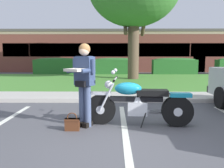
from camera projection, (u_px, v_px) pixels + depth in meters
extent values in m
plane|color=#4C4C51|center=(129.00, 136.00, 4.31)|extent=(140.00, 140.00, 0.00)
cube|color=#B7B2A8|center=(123.00, 100.00, 7.33)|extent=(60.00, 0.20, 0.12)
cube|color=#B7B2A8|center=(122.00, 96.00, 8.17)|extent=(60.00, 1.50, 0.08)
cube|color=#478433|center=(119.00, 81.00, 13.02)|extent=(60.00, 8.27, 0.06)
cube|color=silver|center=(125.00, 132.00, 4.51)|extent=(0.13, 4.40, 0.01)
cylinder|color=black|center=(101.00, 109.00, 5.00)|extent=(0.65, 0.15, 0.64)
cylinder|color=silver|center=(101.00, 109.00, 5.00)|extent=(0.19, 0.13, 0.18)
cylinder|color=black|center=(177.00, 111.00, 4.86)|extent=(0.65, 0.23, 0.64)
cylinder|color=silver|center=(177.00, 111.00, 4.86)|extent=(0.19, 0.21, 0.18)
cube|color=silver|center=(101.00, 93.00, 4.96)|extent=(0.45, 0.18, 0.06)
cube|color=teal|center=(180.00, 95.00, 4.81)|extent=(0.45, 0.24, 0.08)
cylinder|color=silver|center=(107.00, 97.00, 4.88)|extent=(0.31, 0.07, 0.58)
cylinder|color=silver|center=(107.00, 96.00, 5.03)|extent=(0.31, 0.07, 0.58)
sphere|color=silver|center=(109.00, 85.00, 4.92)|extent=(0.17, 0.17, 0.17)
cylinder|color=silver|center=(115.00, 79.00, 4.89)|extent=(0.09, 0.72, 0.03)
cylinder|color=black|center=(114.00, 81.00, 4.54)|extent=(0.05, 0.10, 0.04)
cylinder|color=black|center=(117.00, 77.00, 5.25)|extent=(0.05, 0.10, 0.04)
sphere|color=silver|center=(113.00, 72.00, 4.58)|extent=(0.08, 0.08, 0.08)
sphere|color=silver|center=(115.00, 70.00, 5.17)|extent=(0.08, 0.08, 0.08)
cube|color=black|center=(136.00, 99.00, 4.90)|extent=(1.10, 0.19, 0.10)
ellipsoid|color=teal|center=(128.00, 88.00, 4.89)|extent=(0.58, 0.36, 0.26)
cube|color=black|center=(152.00, 93.00, 4.86)|extent=(0.66, 0.33, 0.12)
cube|color=silver|center=(137.00, 108.00, 4.93)|extent=(0.42, 0.27, 0.28)
cylinder|color=silver|center=(136.00, 101.00, 4.91)|extent=(0.18, 0.13, 0.21)
cylinder|color=silver|center=(139.00, 101.00, 4.90)|extent=(0.18, 0.13, 0.21)
cylinder|color=silver|center=(155.00, 112.00, 5.04)|extent=(0.60, 0.13, 0.08)
cylinder|color=silver|center=(164.00, 112.00, 5.02)|extent=(0.60, 0.13, 0.08)
cylinder|color=black|center=(143.00, 120.00, 4.78)|extent=(0.13, 0.11, 0.30)
cube|color=black|center=(87.00, 124.00, 4.85)|extent=(0.21, 0.26, 0.10)
cube|color=black|center=(82.00, 123.00, 4.91)|extent=(0.21, 0.26, 0.10)
cylinder|color=#47567A|center=(88.00, 106.00, 4.82)|extent=(0.14, 0.14, 0.86)
cylinder|color=#47567A|center=(82.00, 105.00, 4.88)|extent=(0.14, 0.14, 0.86)
cube|color=navy|center=(84.00, 71.00, 4.76)|extent=(0.44, 0.37, 0.58)
cube|color=navy|center=(84.00, 58.00, 4.73)|extent=(0.36, 0.32, 0.06)
sphere|color=beige|center=(84.00, 51.00, 4.71)|extent=(0.21, 0.21, 0.21)
sphere|color=olive|center=(85.00, 49.00, 4.72)|extent=(0.23, 0.23, 0.23)
cube|color=black|center=(81.00, 84.00, 4.68)|extent=(0.24, 0.19, 0.12)
cylinder|color=navy|center=(86.00, 71.00, 4.54)|extent=(0.24, 0.34, 0.09)
cylinder|color=navy|center=(73.00, 70.00, 4.69)|extent=(0.24, 0.34, 0.09)
cylinder|color=navy|center=(93.00, 66.00, 4.62)|extent=(0.10, 0.10, 0.28)
cylinder|color=navy|center=(75.00, 66.00, 4.83)|extent=(0.10, 0.10, 0.28)
cube|color=beige|center=(75.00, 70.00, 4.49)|extent=(0.43, 0.43, 0.05)
cube|color=#562D19|center=(72.00, 124.00, 4.60)|extent=(0.28, 0.12, 0.24)
cube|color=#562D19|center=(72.00, 120.00, 4.58)|extent=(0.28, 0.13, 0.04)
torus|color=#562D19|center=(72.00, 118.00, 4.58)|extent=(0.20, 0.02, 0.20)
cylinder|color=black|center=(222.00, 98.00, 6.46)|extent=(0.24, 0.60, 0.60)
cylinder|color=brown|center=(133.00, 52.00, 13.65)|extent=(0.64, 0.64, 3.30)
cylinder|color=brown|center=(144.00, 25.00, 13.45)|extent=(0.22, 1.31, 1.25)
cylinder|color=brown|center=(125.00, 27.00, 13.48)|extent=(0.22, 1.09, 1.00)
cube|color=#286028|center=(57.00, 67.00, 17.43)|extent=(3.31, 0.90, 1.10)
ellipsoid|color=#286028|center=(57.00, 60.00, 17.36)|extent=(3.14, 0.84, 0.28)
cube|color=#286028|center=(115.00, 67.00, 17.39)|extent=(3.22, 0.90, 1.10)
ellipsoid|color=#286028|center=(115.00, 60.00, 17.32)|extent=(3.06, 0.84, 0.28)
cube|color=#286028|center=(174.00, 67.00, 17.35)|extent=(3.21, 0.90, 1.10)
ellipsoid|color=#286028|center=(175.00, 60.00, 17.28)|extent=(3.05, 0.84, 0.28)
cube|color=brown|center=(132.00, 52.00, 23.73)|extent=(26.03, 8.87, 3.36)
cube|color=#998466|center=(137.00, 33.00, 19.17)|extent=(26.03, 0.10, 0.24)
cube|color=#4C4742|center=(132.00, 34.00, 23.50)|extent=(26.29, 8.96, 0.20)
cube|color=#1E282D|center=(136.00, 50.00, 19.33)|extent=(22.12, 0.06, 1.10)
cube|color=brown|center=(29.00, 50.00, 19.41)|extent=(0.08, 0.04, 1.20)
cube|color=brown|center=(83.00, 50.00, 19.37)|extent=(0.08, 0.04, 1.20)
cube|color=brown|center=(136.00, 50.00, 19.32)|extent=(0.08, 0.04, 1.20)
cube|color=brown|center=(190.00, 50.00, 19.28)|extent=(0.08, 0.04, 1.20)
cube|color=#473323|center=(199.00, 60.00, 19.39)|extent=(1.00, 0.08, 2.10)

